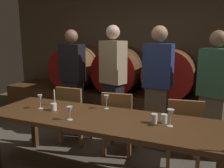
{
  "coord_description": "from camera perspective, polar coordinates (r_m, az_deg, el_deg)",
  "views": [
    {
      "loc": [
        1.1,
        -2.16,
        1.6
      ],
      "look_at": [
        0.03,
        0.42,
        1.03
      ],
      "focal_mm": 38.19,
      "sensor_mm": 36.0,
      "label": 1
    }
  ],
  "objects": [
    {
      "name": "wine_barrel_far_left",
      "position": [
        4.94,
        -7.97,
        3.91
      ],
      "size": [
        0.84,
        0.9,
        0.84
      ],
      "color": "brown",
      "rests_on": "barrel_shelf"
    },
    {
      "name": "dining_table",
      "position": [
        2.63,
        -2.61,
        -9.29
      ],
      "size": [
        2.62,
        0.8,
        0.73
      ],
      "color": "#4C2D16",
      "rests_on": "ground"
    },
    {
      "name": "wine_barrel_center_right",
      "position": [
        4.32,
        13.84,
        2.6
      ],
      "size": [
        0.84,
        0.9,
        0.84
      ],
      "color": "brown",
      "rests_on": "barrel_shelf"
    },
    {
      "name": "chair_right",
      "position": [
        3.04,
        16.86,
        -10.38
      ],
      "size": [
        0.45,
        0.45,
        0.88
      ],
      "rotation": [
        0.0,
        0.0,
        3.28
      ],
      "color": "olive",
      "rests_on": "ground"
    },
    {
      "name": "guest_far_left",
      "position": [
        4.05,
        -9.39,
        1.05
      ],
      "size": [
        0.38,
        0.24,
        1.69
      ],
      "rotation": [
        0.0,
        0.0,
        3.14
      ],
      "color": "black",
      "rests_on": "ground"
    },
    {
      "name": "guest_far_right",
      "position": [
        3.33,
        23.11,
        -2.36
      ],
      "size": [
        0.43,
        0.33,
        1.66
      ],
      "rotation": [
        0.0,
        0.0,
        2.87
      ],
      "color": "brown",
      "rests_on": "ground"
    },
    {
      "name": "chair_center",
      "position": [
        3.22,
        1.6,
        -8.61
      ],
      "size": [
        0.44,
        0.44,
        0.88
      ],
      "rotation": [
        0.0,
        0.0,
        3.24
      ],
      "color": "olive",
      "rests_on": "ground"
    },
    {
      "name": "barrel_shelf",
      "position": [
        4.56,
        7.62,
        -5.52
      ],
      "size": [
        5.87,
        0.9,
        0.54
      ],
      "primitive_type": "cube",
      "color": "#4C2D16",
      "rests_on": "ground"
    },
    {
      "name": "guest_center_right",
      "position": [
        3.36,
        10.83,
        -0.82
      ],
      "size": [
        0.39,
        0.26,
        1.73
      ],
      "rotation": [
        0.0,
        0.0,
        3.09
      ],
      "color": "brown",
      "rests_on": "ground"
    },
    {
      "name": "wine_glass_far_right",
      "position": [
        2.39,
        13.84,
        -6.94
      ],
      "size": [
        0.07,
        0.07,
        0.17
      ],
      "color": "white",
      "rests_on": "dining_table"
    },
    {
      "name": "cup_center",
      "position": [
        2.46,
        10.08,
        -8.14
      ],
      "size": [
        0.06,
        0.06,
        0.1
      ],
      "primitive_type": "cylinder",
      "color": "white",
      "rests_on": "dining_table"
    },
    {
      "name": "wine_glass_far_left",
      "position": [
        3.0,
        -16.88,
        -3.35
      ],
      "size": [
        0.06,
        0.06,
        0.17
      ],
      "color": "silver",
      "rests_on": "dining_table"
    },
    {
      "name": "wine_glass_center_right",
      "position": [
        2.87,
        -1.36,
        -3.54
      ],
      "size": [
        0.07,
        0.07,
        0.17
      ],
      "color": "silver",
      "rests_on": "dining_table"
    },
    {
      "name": "candle_left",
      "position": [
        3.11,
        -13.59,
        -3.85
      ],
      "size": [
        0.05,
        0.05,
        0.22
      ],
      "color": "olive",
      "rests_on": "dining_table"
    },
    {
      "name": "cup_left",
      "position": [
        2.91,
        -13.82,
        -5.34
      ],
      "size": [
        0.07,
        0.07,
        0.09
      ],
      "primitive_type": "cylinder",
      "color": "white",
      "rests_on": "dining_table"
    },
    {
      "name": "back_wall",
      "position": [
        4.91,
        9.59,
        7.07
      ],
      "size": [
        6.52,
        0.24,
        2.46
      ],
      "primitive_type": "cube",
      "color": "brown",
      "rests_on": "ground"
    },
    {
      "name": "guest_center_left",
      "position": [
        3.74,
        0.22,
        0.85
      ],
      "size": [
        0.44,
        0.36,
        1.76
      ],
      "rotation": [
        0.0,
        0.0,
        2.79
      ],
      "color": "black",
      "rests_on": "ground"
    },
    {
      "name": "cup_right",
      "position": [
        2.49,
        12.37,
        -8.1
      ],
      "size": [
        0.06,
        0.06,
        0.09
      ],
      "primitive_type": "cylinder",
      "color": "white",
      "rests_on": "dining_table"
    },
    {
      "name": "wine_barrel_center_left",
      "position": [
        4.55,
        2.08,
        3.37
      ],
      "size": [
        0.84,
        0.9,
        0.84
      ],
      "color": "#513319",
      "rests_on": "barrel_shelf"
    },
    {
      "name": "chair_left",
      "position": [
        3.58,
        -9.29,
        -6.7
      ],
      "size": [
        0.41,
        0.41,
        0.88
      ],
      "rotation": [
        0.0,
        0.0,
        3.17
      ],
      "color": "olive",
      "rests_on": "ground"
    },
    {
      "name": "wine_glass_center_left",
      "position": [
        2.54,
        -10.12,
        -6.28
      ],
      "size": [
        0.07,
        0.07,
        0.15
      ],
      "color": "silver",
      "rests_on": "dining_table"
    }
  ]
}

